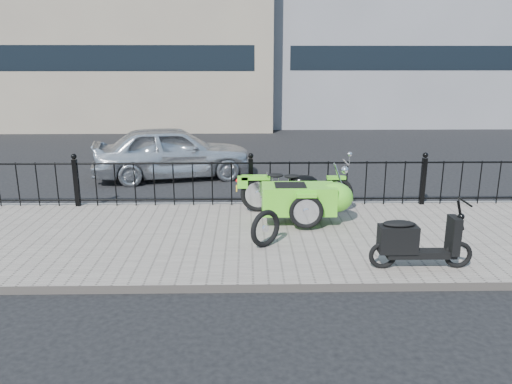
{
  "coord_description": "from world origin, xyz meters",
  "views": [
    {
      "loc": [
        -0.08,
        -8.45,
        3.03
      ],
      "look_at": [
        0.08,
        -0.1,
        0.77
      ],
      "focal_mm": 35.0,
      "sensor_mm": 36.0,
      "label": 1
    }
  ],
  "objects_px": {
    "motorcycle_sidecar": "(307,196)",
    "spare_tire": "(265,228)",
    "sedan_car": "(173,152)",
    "scooter": "(414,242)"
  },
  "relations": [
    {
      "from": "motorcycle_sidecar",
      "to": "spare_tire",
      "type": "bearing_deg",
      "value": -122.83
    },
    {
      "from": "motorcycle_sidecar",
      "to": "spare_tire",
      "type": "xyz_separation_m",
      "value": [
        -0.81,
        -1.25,
        -0.17
      ]
    },
    {
      "from": "motorcycle_sidecar",
      "to": "scooter",
      "type": "bearing_deg",
      "value": -59.27
    },
    {
      "from": "scooter",
      "to": "sedan_car",
      "type": "relative_size",
      "value": 0.37
    },
    {
      "from": "motorcycle_sidecar",
      "to": "scooter",
      "type": "xyz_separation_m",
      "value": [
        1.26,
        -2.13,
        -0.09
      ]
    },
    {
      "from": "sedan_car",
      "to": "motorcycle_sidecar",
      "type": "bearing_deg",
      "value": -155.16
    },
    {
      "from": "scooter",
      "to": "motorcycle_sidecar",
      "type": "bearing_deg",
      "value": 120.73
    },
    {
      "from": "spare_tire",
      "to": "sedan_car",
      "type": "xyz_separation_m",
      "value": [
        -2.19,
        5.24,
        0.26
      ]
    },
    {
      "from": "motorcycle_sidecar",
      "to": "spare_tire",
      "type": "distance_m",
      "value": 1.5
    },
    {
      "from": "scooter",
      "to": "spare_tire",
      "type": "xyz_separation_m",
      "value": [
        -2.07,
        0.87,
        -0.09
      ]
    }
  ]
}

